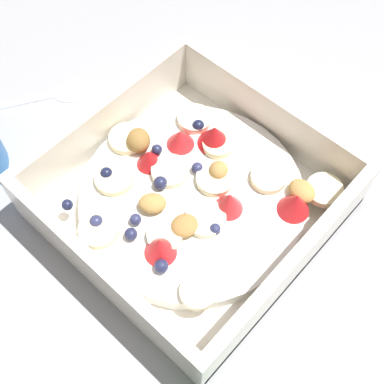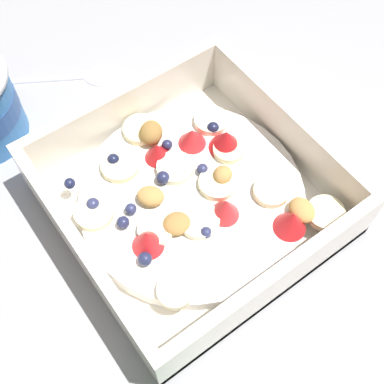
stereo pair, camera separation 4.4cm
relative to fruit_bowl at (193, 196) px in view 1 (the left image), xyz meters
name	(u,v)px [view 1 (the left image)]	position (x,y,z in m)	size (l,w,h in m)	color
ground_plane	(215,213)	(-0.02, -0.01, -0.02)	(2.40, 2.40, 0.00)	#9E9EA3
fruit_bowl	(193,196)	(0.00, 0.00, 0.00)	(0.23, 0.23, 0.07)	white
spoon	(50,94)	(0.20, 0.00, -0.02)	(0.11, 0.16, 0.01)	silver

